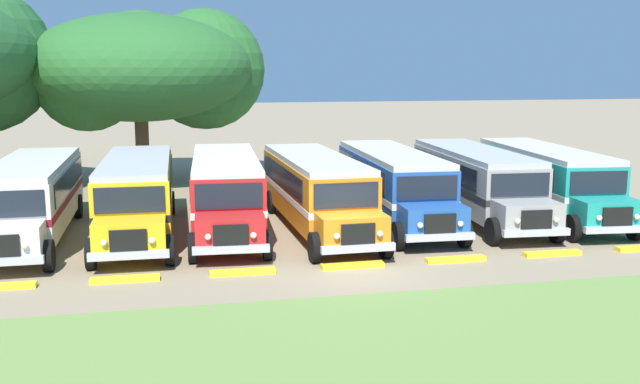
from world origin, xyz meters
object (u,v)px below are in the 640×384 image
(parked_bus_slot_2, at_px, (226,189))
(parked_bus_slot_6, at_px, (546,178))
(parked_bus_slot_1, at_px, (137,192))
(parked_bus_slot_3, at_px, (316,188))
(broad_shade_tree, at_px, (148,69))
(parked_bus_slot_4, at_px, (393,182))
(parked_bus_slot_5, at_px, (476,179))
(parked_bus_slot_0, at_px, (32,195))

(parked_bus_slot_2, distance_m, parked_bus_slot_6, 13.61)
(parked_bus_slot_1, xyz_separation_m, parked_bus_slot_3, (6.76, -0.66, 0.00))
(parked_bus_slot_3, bearing_deg, broad_shade_tree, -154.43)
(parked_bus_slot_4, height_order, parked_bus_slot_5, same)
(parked_bus_slot_0, xyz_separation_m, parked_bus_slot_2, (7.07, -0.02, 0.00))
(parked_bus_slot_0, height_order, parked_bus_slot_3, same)
(parked_bus_slot_0, height_order, broad_shade_tree, broad_shade_tree)
(parked_bus_slot_0, bearing_deg, parked_bus_slot_1, 88.87)
(parked_bus_slot_3, xyz_separation_m, broad_shade_tree, (-6.40, 12.65, 4.57))
(parked_bus_slot_2, distance_m, parked_bus_slot_5, 10.45)
(parked_bus_slot_0, height_order, parked_bus_slot_4, same)
(parked_bus_slot_1, height_order, parked_bus_slot_5, same)
(parked_bus_slot_1, bearing_deg, parked_bus_slot_3, 85.41)
(parked_bus_slot_0, relative_size, parked_bus_slot_4, 1.00)
(parked_bus_slot_1, xyz_separation_m, parked_bus_slot_5, (13.77, 0.12, 0.00))
(parked_bus_slot_2, relative_size, parked_bus_slot_6, 1.00)
(parked_bus_slot_2, height_order, parked_bus_slot_5, same)
(parked_bus_slot_4, relative_size, parked_bus_slot_5, 1.00)
(parked_bus_slot_0, relative_size, parked_bus_slot_1, 1.00)
(parked_bus_slot_1, bearing_deg, parked_bus_slot_2, 91.62)
(parked_bus_slot_0, distance_m, broad_shade_tree, 13.42)
(parked_bus_slot_5, distance_m, broad_shade_tree, 18.49)
(parked_bus_slot_6, xyz_separation_m, broad_shade_tree, (-16.58, 12.03, 4.57))
(parked_bus_slot_3, distance_m, parked_bus_slot_5, 7.06)
(parked_bus_slot_0, distance_m, parked_bus_slot_3, 10.53)
(parked_bus_slot_5, relative_size, parked_bus_slot_6, 1.00)
(parked_bus_slot_5, bearing_deg, parked_bus_slot_0, -86.34)
(parked_bus_slot_1, height_order, parked_bus_slot_6, same)
(parked_bus_slot_3, relative_size, parked_bus_slot_4, 1.00)
(parked_bus_slot_5, height_order, parked_bus_slot_6, same)
(parked_bus_slot_2, height_order, parked_bus_slot_3, same)
(parked_bus_slot_1, relative_size, broad_shade_tree, 0.86)
(parked_bus_slot_0, bearing_deg, parked_bus_slot_6, 89.45)
(parked_bus_slot_2, bearing_deg, parked_bus_slot_4, 94.88)
(parked_bus_slot_3, bearing_deg, parked_bus_slot_0, -95.15)
(parked_bus_slot_2, height_order, parked_bus_slot_4, same)
(parked_bus_slot_4, relative_size, broad_shade_tree, 0.87)
(parked_bus_slot_1, height_order, parked_bus_slot_4, same)
(parked_bus_slot_0, xyz_separation_m, broad_shade_tree, (4.11, 11.94, 4.57))
(parked_bus_slot_4, bearing_deg, parked_bus_slot_5, 90.62)
(parked_bus_slot_0, distance_m, parked_bus_slot_4, 13.92)
(parked_bus_slot_2, height_order, broad_shade_tree, broad_shade_tree)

